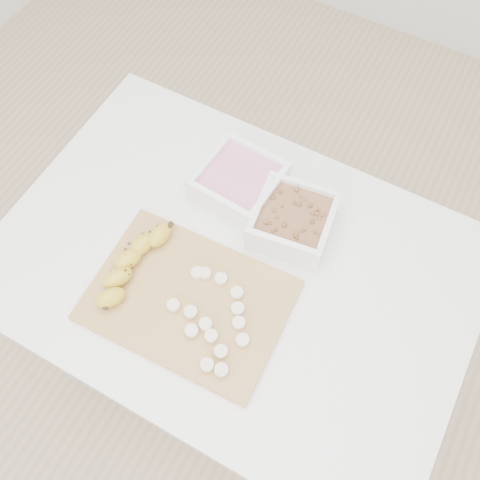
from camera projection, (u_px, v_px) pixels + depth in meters
The scene contains 7 objects.
ground at pixel (236, 360), 1.79m from camera, with size 3.50×3.50×0.00m, color #C6AD89.
table at pixel (234, 282), 1.21m from camera, with size 1.00×0.70×0.75m.
bowl_yogurt at pixel (239, 183), 1.17m from camera, with size 0.18×0.18×0.08m.
bowl_granola at pixel (293, 220), 1.13m from camera, with size 0.18×0.18×0.08m.
cutting_board at pixel (188, 300), 1.08m from camera, with size 0.39×0.28×0.01m, color tan.
banana at pixel (131, 266), 1.09m from camera, with size 0.06×0.22×0.04m, color gold, non-canonical shape.
banana_slices at pixel (213, 318), 1.04m from camera, with size 0.18×0.19×0.02m.
Camera 1 is at (0.24, -0.41, 1.77)m, focal length 40.00 mm.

